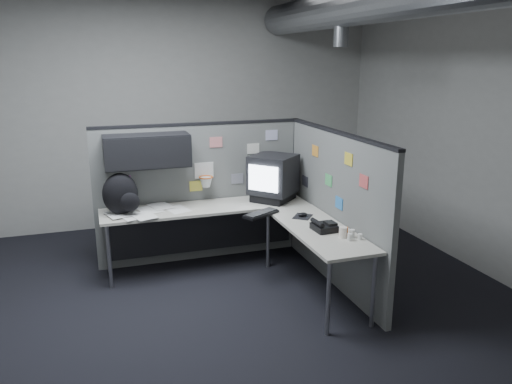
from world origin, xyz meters
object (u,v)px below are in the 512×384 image
object	(u,v)px
keyboard	(261,214)
backpack	(121,195)
desk	(234,222)
phone	(324,227)
monitor	(273,177)

from	to	relation	value
keyboard	backpack	distance (m)	1.48
keyboard	backpack	world-z (taller)	backpack
desk	phone	size ratio (longest dim) A/B	9.77
desk	phone	bearing A→B (deg)	-53.15
keyboard	backpack	size ratio (longest dim) A/B	0.98
phone	backpack	xyz separation A→B (m)	(-1.80, 1.13, 0.18)
desk	backpack	distance (m)	1.23
phone	backpack	distance (m)	2.14
phone	keyboard	bearing A→B (deg)	129.45
desk	monitor	xyz separation A→B (m)	(0.55, 0.29, 0.39)
desk	phone	world-z (taller)	phone
monitor	phone	world-z (taller)	monitor
phone	backpack	world-z (taller)	backpack
desk	keyboard	bearing A→B (deg)	-43.78
desk	monitor	world-z (taller)	monitor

